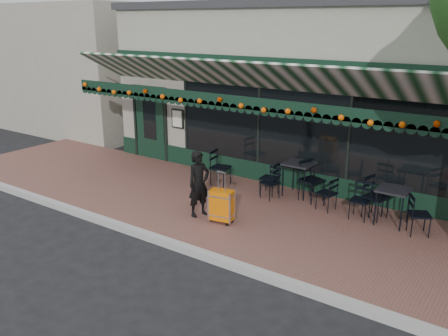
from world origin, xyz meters
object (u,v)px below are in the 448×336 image
Objects in this scene: chair_a_right at (376,198)px; chair_a_extra at (420,215)px; chair_a_left at (327,194)px; chair_solo at (221,168)px; cafe_table_b at (299,166)px; chair_b_right at (312,181)px; woman at (199,184)px; chair_b_front at (270,183)px; chair_a_front at (360,201)px; cafe_table_a at (394,192)px; suitcase at (222,206)px; chair_b_left at (269,178)px.

chair_a_right reaches higher than chair_a_extra.
chair_a_left is 2.90m from chair_solo.
cafe_table_b is 0.50m from chair_b_right.
chair_b_right reaches higher than chair_a_extra.
chair_solo is at bearing 59.98° from chair_a_extra.
woman reaches higher than chair_b_front.
chair_a_left is (2.13, 1.87, -0.34)m from woman.
chair_a_right is at bearing 40.89° from chair_a_front.
chair_a_front is at bearing -169.92° from cafe_table_a.
suitcase is 1.21× the size of chair_solo.
chair_a_extra is at bearing 81.49° from chair_b_left.
chair_solo is (-3.94, -0.14, -0.00)m from chair_a_right.
woman reaches higher than cafe_table_b.
cafe_table_a is 0.96× the size of chair_b_left.
chair_a_left is (-1.42, -0.04, -0.31)m from cafe_table_a.
chair_solo is at bearing -179.83° from cafe_table_a.
chair_a_extra reaches higher than chair_a_left.
suitcase reaches higher than chair_solo.
chair_b_left is (-3.54, 0.28, -0.00)m from chair_a_extra.
cafe_table_b is at bearing 88.31° from chair_b_right.
cafe_table_a reaches higher than chair_a_left.
woman is 2.64m from cafe_table_b.
chair_b_front is (0.75, 1.76, -0.34)m from woman.
chair_b_right is at bearing -111.78° from chair_a_left.
chair_solo reaches higher than chair_a_front.
chair_b_front is (-2.17, -0.03, -0.02)m from chair_a_front.
woman is at bearing -151.75° from cafe_table_a.
suitcase is 1.44× the size of chair_b_front.
suitcase is at bearing -27.68° from chair_a_left.
chair_a_right is 2.57m from chair_b_left.
cafe_table_a is 1.01× the size of chair_b_front.
chair_b_right is at bearing 42.50° from chair_b_front.
chair_a_left is at bearing 40.39° from suitcase.
cafe_table_a is 0.95× the size of chair_a_front.
chair_a_left is 0.62m from chair_b_right.
chair_b_front is (0.15, -0.23, -0.02)m from chair_b_left.
chair_a_extra is at bearing 15.30° from suitcase.
chair_a_right is at bearing -77.59° from chair_b_right.
cafe_table_a is 0.70m from chair_a_front.
suitcase reaches higher than cafe_table_b.
cafe_table_b reaches higher than chair_a_extra.
suitcase is 1.34× the size of cafe_table_b.
chair_a_front is 1.00× the size of chair_a_extra.
suitcase is 2.45m from chair_b_right.
chair_b_front is (-1.38, -0.11, 0.00)m from chair_a_left.
cafe_table_b reaches higher than chair_a_front.
chair_solo is at bearing -79.58° from chair_a_left.
woman is 1.76× the size of chair_a_extra.
chair_b_front is (-2.80, -0.14, -0.31)m from cafe_table_a.
cafe_table_b is 1.01× the size of chair_a_extra.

